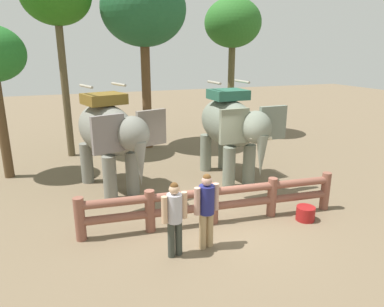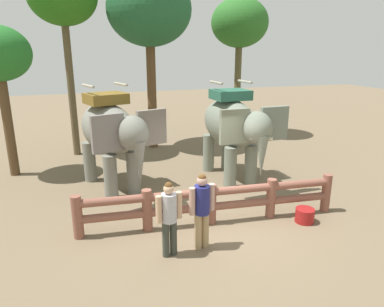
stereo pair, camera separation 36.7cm
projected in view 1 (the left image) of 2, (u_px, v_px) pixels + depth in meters
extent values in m
plane|color=brown|center=(215.00, 224.00, 8.88)|extent=(60.00, 60.00, 0.00)
cylinder|color=brown|center=(80.00, 219.00, 8.02)|extent=(0.24, 0.24, 1.05)
cylinder|color=brown|center=(150.00, 211.00, 8.42)|extent=(0.24, 0.24, 1.05)
cylinder|color=brown|center=(214.00, 204.00, 8.82)|extent=(0.24, 0.24, 1.05)
cylinder|color=brown|center=(272.00, 197.00, 9.22)|extent=(0.24, 0.24, 1.05)
cylinder|color=brown|center=(325.00, 191.00, 9.62)|extent=(0.24, 0.24, 1.05)
cylinder|color=brown|center=(214.00, 206.00, 8.84)|extent=(6.42, 0.76, 0.20)
cylinder|color=brown|center=(214.00, 192.00, 8.73)|extent=(6.42, 0.76, 0.20)
cylinder|color=slate|center=(132.00, 173.00, 10.61)|extent=(0.40, 0.40, 1.32)
cylinder|color=slate|center=(110.00, 178.00, 10.19)|extent=(0.40, 0.40, 1.32)
cylinder|color=slate|center=(108.00, 159.00, 11.98)|extent=(0.40, 0.40, 1.32)
cylinder|color=slate|center=(87.00, 163.00, 11.56)|extent=(0.40, 0.40, 1.32)
ellipsoid|color=slate|center=(106.00, 129.00, 10.73)|extent=(2.14, 3.24, 1.54)
ellipsoid|color=slate|center=(133.00, 134.00, 9.33)|extent=(1.10, 1.20, 0.94)
cube|color=slate|center=(151.00, 128.00, 9.78)|extent=(0.88, 0.38, 0.99)
cube|color=slate|center=(108.00, 134.00, 9.04)|extent=(0.88, 0.38, 0.99)
cone|color=slate|center=(141.00, 164.00, 9.28)|extent=(0.35, 0.35, 1.21)
cube|color=brown|center=(104.00, 99.00, 10.47)|extent=(1.37, 1.28, 0.31)
cylinder|color=#A59E8C|center=(119.00, 84.00, 10.65)|extent=(0.33, 0.88, 0.08)
cylinder|color=#A59E8C|center=(86.00, 86.00, 10.06)|extent=(0.33, 0.88, 0.08)
cylinder|color=slate|center=(249.00, 165.00, 11.39)|extent=(0.40, 0.40, 1.33)
cylinder|color=slate|center=(229.00, 167.00, 11.13)|extent=(0.40, 0.40, 1.33)
cylinder|color=slate|center=(224.00, 150.00, 12.98)|extent=(0.40, 0.40, 1.33)
cylinder|color=slate|center=(206.00, 153.00, 12.72)|extent=(0.40, 0.40, 1.33)
ellipsoid|color=slate|center=(227.00, 123.00, 11.70)|extent=(1.43, 3.03, 1.55)
ellipsoid|color=slate|center=(256.00, 127.00, 10.08)|extent=(0.88, 1.02, 0.95)
cube|color=slate|center=(273.00, 123.00, 10.41)|extent=(0.89, 0.16, 1.00)
cube|color=gray|center=(234.00, 126.00, 9.94)|extent=(0.89, 0.16, 1.00)
cone|color=slate|center=(261.00, 156.00, 9.98)|extent=(0.35, 0.35, 1.22)
cone|color=beige|center=(265.00, 138.00, 10.00)|extent=(0.40, 0.12, 0.17)
cone|color=beige|center=(255.00, 139.00, 9.87)|extent=(0.40, 0.12, 0.17)
cube|color=#28604B|center=(228.00, 94.00, 11.44)|extent=(1.16, 1.03, 0.31)
cylinder|color=#A59E8C|center=(242.00, 81.00, 11.51)|extent=(0.11, 0.90, 0.08)
cylinder|color=#A59E8C|center=(214.00, 83.00, 11.15)|extent=(0.11, 0.90, 0.08)
cylinder|color=#343931|center=(179.00, 237.00, 7.48)|extent=(0.15, 0.15, 0.80)
cylinder|color=#343931|center=(171.00, 240.00, 7.39)|extent=(0.15, 0.15, 0.80)
cylinder|color=#B1AFBB|center=(175.00, 208.00, 7.23)|extent=(0.38, 0.38, 0.61)
cylinder|color=tan|center=(184.00, 205.00, 7.34)|extent=(0.13, 0.13, 0.58)
cylinder|color=tan|center=(164.00, 210.00, 7.12)|extent=(0.13, 0.13, 0.58)
sphere|color=tan|center=(174.00, 189.00, 7.12)|extent=(0.22, 0.22, 0.22)
sphere|color=#593819|center=(174.00, 186.00, 7.10)|extent=(0.17, 0.17, 0.17)
cylinder|color=tan|center=(210.00, 229.00, 7.79)|extent=(0.16, 0.16, 0.83)
cylinder|color=tan|center=(203.00, 231.00, 7.70)|extent=(0.16, 0.16, 0.83)
cylinder|color=navy|center=(207.00, 200.00, 7.54)|extent=(0.39, 0.39, 0.64)
cylinder|color=tan|center=(216.00, 197.00, 7.65)|extent=(0.14, 0.14, 0.60)
cylinder|color=tan|center=(197.00, 201.00, 7.41)|extent=(0.14, 0.14, 0.60)
sphere|color=tan|center=(207.00, 181.00, 7.42)|extent=(0.23, 0.23, 0.23)
sphere|color=#593819|center=(207.00, 178.00, 7.40)|extent=(0.18, 0.18, 0.18)
cylinder|color=brown|center=(65.00, 89.00, 13.91)|extent=(0.28, 0.28, 5.48)
cylinder|color=brown|center=(147.00, 93.00, 15.28)|extent=(0.39, 0.39, 4.86)
ellipsoid|color=#20562F|center=(143.00, 9.00, 14.33)|extent=(3.49, 3.49, 2.97)
cylinder|color=brown|center=(231.00, 88.00, 17.73)|extent=(0.33, 0.33, 4.73)
ellipsoid|color=#286422|center=(233.00, 23.00, 16.85)|extent=(2.73, 2.73, 2.32)
cylinder|color=brown|center=(2.00, 127.00, 11.70)|extent=(0.31, 0.31, 3.55)
cylinder|color=maroon|center=(305.00, 213.00, 9.07)|extent=(0.48, 0.48, 0.36)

